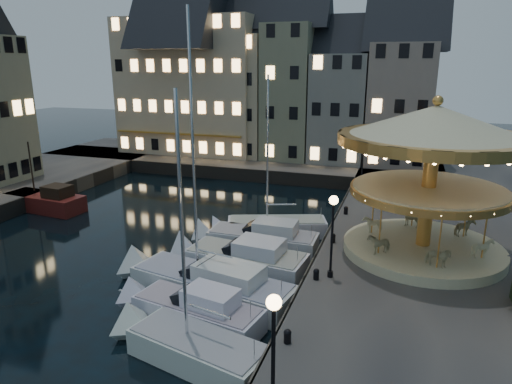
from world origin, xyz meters
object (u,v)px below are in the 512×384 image
(motorboat_d, at_px, (240,259))
(carousel, at_px, (433,153))
(bollard_c, at_px, (333,238))
(bollard_a, at_px, (287,336))
(streetlamp_c, at_px, (362,166))
(bollard_b, at_px, (316,274))
(motorboat_a, at_px, (188,346))
(red_fishing_boat, at_px, (46,202))
(streetlamp_a, at_px, (273,342))
(motorboat_b, at_px, (190,310))
(motorboat_c, at_px, (206,282))
(motorboat_e, at_px, (257,239))
(motorboat_f, at_px, (268,228))
(bollard_d, at_px, (346,210))
(streetlamp_b, at_px, (333,225))

(motorboat_d, distance_m, carousel, 11.97)
(bollard_c, bearing_deg, bollard_a, -90.00)
(streetlamp_c, distance_m, bollard_b, 14.22)
(bollard_b, height_order, carousel, carousel)
(motorboat_a, bearing_deg, bollard_b, 55.99)
(streetlamp_c, xyz_separation_m, bollard_c, (-0.60, -9.00, -2.41))
(bollard_c, height_order, motorboat_a, motorboat_a)
(red_fishing_boat, bearing_deg, streetlamp_c, 14.64)
(streetlamp_a, distance_m, bollard_b, 9.82)
(bollard_b, distance_m, motorboat_b, 6.25)
(bollard_a, distance_m, motorboat_c, 7.24)
(bollard_c, distance_m, motorboat_a, 11.68)
(bollard_b, height_order, red_fishing_boat, red_fishing_boat)
(motorboat_a, height_order, motorboat_e, motorboat_a)
(motorboat_f, bearing_deg, bollard_c, -32.89)
(bollard_a, xyz_separation_m, motorboat_e, (-4.95, 11.21, -0.96))
(motorboat_a, xyz_separation_m, motorboat_d, (-0.90, 8.41, 0.10))
(red_fishing_boat, bearing_deg, motorboat_b, -31.47)
(motorboat_c, bearing_deg, motorboat_f, 86.35)
(bollard_d, bearing_deg, motorboat_d, -121.44)
(motorboat_b, distance_m, carousel, 14.59)
(bollard_d, height_order, motorboat_b, motorboat_b)
(streetlamp_a, xyz_separation_m, motorboat_f, (-5.53, 17.69, -3.49))
(streetlamp_c, bearing_deg, bollard_b, -92.45)
(motorboat_c, bearing_deg, streetlamp_b, 12.85)
(bollard_a, height_order, motorboat_e, motorboat_e)
(bollard_a, xyz_separation_m, bollard_b, (0.00, 5.50, 0.00))
(bollard_b, xyz_separation_m, motorboat_b, (-5.06, -3.53, -0.96))
(bollard_b, bearing_deg, motorboat_d, 153.13)
(motorboat_a, bearing_deg, bollard_c, 69.90)
(bollard_c, height_order, motorboat_e, motorboat_e)
(bollard_c, distance_m, carousel, 7.29)
(motorboat_c, bearing_deg, streetlamp_c, 67.71)
(bollard_d, bearing_deg, bollard_c, -90.00)
(streetlamp_a, distance_m, red_fishing_boat, 29.76)
(red_fishing_boat, bearing_deg, bollard_c, -6.62)
(motorboat_d, bearing_deg, motorboat_e, 90.94)
(bollard_d, bearing_deg, motorboat_c, -115.79)
(motorboat_b, distance_m, red_fishing_boat, 21.55)
(streetlamp_a, distance_m, motorboat_e, 16.54)
(bollard_c, relative_size, motorboat_f, 0.06)
(bollard_c, relative_size, motorboat_a, 0.05)
(streetlamp_b, distance_m, red_fishing_boat, 25.32)
(motorboat_d, bearing_deg, red_fishing_boat, 164.23)
(streetlamp_b, distance_m, carousel, 6.92)
(motorboat_b, bearing_deg, carousel, 40.47)
(streetlamp_c, bearing_deg, red_fishing_boat, -165.36)
(motorboat_c, xyz_separation_m, motorboat_d, (0.60, 3.38, -0.04))
(motorboat_a, xyz_separation_m, carousel, (8.94, 10.93, 6.42))
(bollard_d, xyz_separation_m, motorboat_a, (-4.00, -16.43, -1.07))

